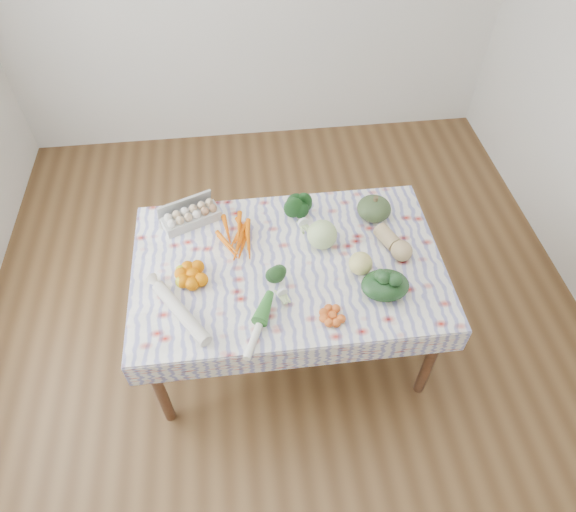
{
  "coord_description": "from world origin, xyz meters",
  "views": [
    {
      "loc": [
        -0.21,
        -1.75,
        2.87
      ],
      "look_at": [
        0.0,
        0.0,
        0.82
      ],
      "focal_mm": 32.0,
      "sensor_mm": 36.0,
      "label": 1
    }
  ],
  "objects_px": {
    "cabbage": "(322,235)",
    "grapefruit": "(360,263)",
    "egg_carton": "(191,217)",
    "dining_table": "(288,273)",
    "kabocha_squash": "(374,209)",
    "butternut_squash": "(394,242)"
  },
  "relations": [
    {
      "from": "kabocha_squash",
      "to": "butternut_squash",
      "type": "distance_m",
      "value": 0.27
    },
    {
      "from": "dining_table",
      "to": "kabocha_squash",
      "type": "height_order",
      "value": "kabocha_squash"
    },
    {
      "from": "kabocha_squash",
      "to": "butternut_squash",
      "type": "xyz_separation_m",
      "value": [
        0.05,
        -0.26,
        -0.01
      ]
    },
    {
      "from": "cabbage",
      "to": "kabocha_squash",
      "type": "bearing_deg",
      "value": 28.96
    },
    {
      "from": "egg_carton",
      "to": "grapefruit",
      "type": "xyz_separation_m",
      "value": [
        0.88,
        -0.47,
        0.02
      ]
    },
    {
      "from": "cabbage",
      "to": "grapefruit",
      "type": "relative_size",
      "value": 1.31
    },
    {
      "from": "butternut_squash",
      "to": "egg_carton",
      "type": "bearing_deg",
      "value": 140.0
    },
    {
      "from": "kabocha_squash",
      "to": "grapefruit",
      "type": "distance_m",
      "value": 0.43
    },
    {
      "from": "egg_carton",
      "to": "kabocha_squash",
      "type": "relative_size",
      "value": 1.68
    },
    {
      "from": "dining_table",
      "to": "cabbage",
      "type": "xyz_separation_m",
      "value": [
        0.2,
        0.11,
        0.17
      ]
    },
    {
      "from": "kabocha_squash",
      "to": "cabbage",
      "type": "height_order",
      "value": "cabbage"
    },
    {
      "from": "butternut_squash",
      "to": "grapefruit",
      "type": "distance_m",
      "value": 0.25
    },
    {
      "from": "dining_table",
      "to": "kabocha_squash",
      "type": "bearing_deg",
      "value": 28.89
    },
    {
      "from": "butternut_squash",
      "to": "cabbage",
      "type": "bearing_deg",
      "value": 145.67
    },
    {
      "from": "kabocha_squash",
      "to": "butternut_squash",
      "type": "relative_size",
      "value": 0.78
    },
    {
      "from": "egg_carton",
      "to": "cabbage",
      "type": "xyz_separation_m",
      "value": [
        0.71,
        -0.26,
        0.04
      ]
    },
    {
      "from": "kabocha_squash",
      "to": "cabbage",
      "type": "distance_m",
      "value": 0.38
    },
    {
      "from": "egg_carton",
      "to": "grapefruit",
      "type": "distance_m",
      "value": 0.99
    },
    {
      "from": "dining_table",
      "to": "kabocha_squash",
      "type": "relative_size",
      "value": 8.22
    },
    {
      "from": "egg_carton",
      "to": "grapefruit",
      "type": "bearing_deg",
      "value": -50.36
    },
    {
      "from": "cabbage",
      "to": "butternut_squash",
      "type": "relative_size",
      "value": 0.66
    },
    {
      "from": "egg_carton",
      "to": "cabbage",
      "type": "bearing_deg",
      "value": -42.36
    }
  ]
}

